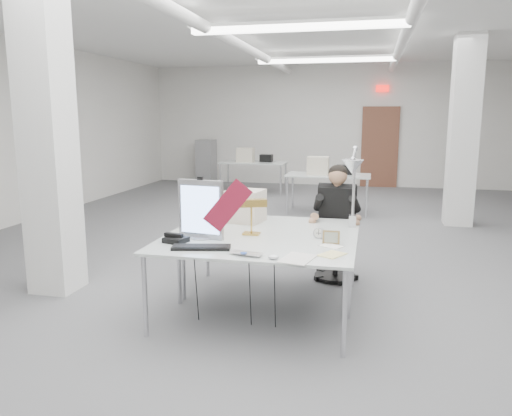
{
  "coord_description": "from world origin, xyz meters",
  "views": [
    {
      "loc": [
        0.99,
        -6.61,
        1.89
      ],
      "look_at": [
        -0.07,
        -2.0,
        1.0
      ],
      "focal_mm": 35.0,
      "sensor_mm": 36.0,
      "label": 1
    }
  ],
  "objects_px": {
    "desk_main": "(251,247)",
    "office_chair": "(336,232)",
    "bankers_lamp": "(251,216)",
    "architect_lamp": "(353,185)",
    "laptop": "(244,255)",
    "monitor": "(201,209)",
    "seated_person": "(337,204)",
    "desk_phone": "(176,240)",
    "beige_monitor": "(245,206)"
  },
  "relations": [
    {
      "from": "seated_person",
      "to": "monitor",
      "type": "xyz_separation_m",
      "value": [
        -1.16,
        -1.31,
        0.13
      ]
    },
    {
      "from": "desk_phone",
      "to": "office_chair",
      "type": "bearing_deg",
      "value": 65.05
    },
    {
      "from": "beige_monitor",
      "to": "monitor",
      "type": "bearing_deg",
      "value": -95.39
    },
    {
      "from": "bankers_lamp",
      "to": "architect_lamp",
      "type": "height_order",
      "value": "architect_lamp"
    },
    {
      "from": "office_chair",
      "to": "architect_lamp",
      "type": "height_order",
      "value": "architect_lamp"
    },
    {
      "from": "seated_person",
      "to": "bankers_lamp",
      "type": "xyz_separation_m",
      "value": [
        -0.74,
        -1.06,
        0.04
      ]
    },
    {
      "from": "office_chair",
      "to": "architect_lamp",
      "type": "xyz_separation_m",
      "value": [
        0.19,
        -0.79,
        0.66
      ]
    },
    {
      "from": "desk_main",
      "to": "architect_lamp",
      "type": "xyz_separation_m",
      "value": [
        0.83,
        0.74,
        0.48
      ]
    },
    {
      "from": "monitor",
      "to": "architect_lamp",
      "type": "bearing_deg",
      "value": 30.24
    },
    {
      "from": "bankers_lamp",
      "to": "architect_lamp",
      "type": "distance_m",
      "value": 1.03
    },
    {
      "from": "office_chair",
      "to": "bankers_lamp",
      "type": "height_order",
      "value": "office_chair"
    },
    {
      "from": "desk_phone",
      "to": "seated_person",
      "type": "bearing_deg",
      "value": 64.13
    },
    {
      "from": "desk_main",
      "to": "architect_lamp",
      "type": "distance_m",
      "value": 1.21
    },
    {
      "from": "bankers_lamp",
      "to": "beige_monitor",
      "type": "relative_size",
      "value": 1.0
    },
    {
      "from": "seated_person",
      "to": "architect_lamp",
      "type": "relative_size",
      "value": 0.95
    },
    {
      "from": "seated_person",
      "to": "architect_lamp",
      "type": "distance_m",
      "value": 0.83
    },
    {
      "from": "bankers_lamp",
      "to": "beige_monitor",
      "type": "bearing_deg",
      "value": 89.21
    },
    {
      "from": "monitor",
      "to": "bankers_lamp",
      "type": "height_order",
      "value": "monitor"
    },
    {
      "from": "architect_lamp",
      "to": "seated_person",
      "type": "bearing_deg",
      "value": 83.08
    },
    {
      "from": "seated_person",
      "to": "desk_phone",
      "type": "xyz_separation_m",
      "value": [
        -1.33,
        -1.51,
        -0.12
      ]
    },
    {
      "from": "seated_person",
      "to": "laptop",
      "type": "xyz_separation_m",
      "value": [
        -0.62,
        -1.81,
        -0.13
      ]
    },
    {
      "from": "desk_phone",
      "to": "desk_main",
      "type": "bearing_deg",
      "value": 17.72
    },
    {
      "from": "laptop",
      "to": "beige_monitor",
      "type": "distance_m",
      "value": 1.36
    },
    {
      "from": "beige_monitor",
      "to": "bankers_lamp",
      "type": "bearing_deg",
      "value": -60.47
    },
    {
      "from": "seated_person",
      "to": "bankers_lamp",
      "type": "height_order",
      "value": "seated_person"
    },
    {
      "from": "monitor",
      "to": "desk_phone",
      "type": "xyz_separation_m",
      "value": [
        -0.17,
        -0.2,
        -0.25
      ]
    },
    {
      "from": "desk_phone",
      "to": "architect_lamp",
      "type": "relative_size",
      "value": 0.2
    },
    {
      "from": "seated_person",
      "to": "architect_lamp",
      "type": "xyz_separation_m",
      "value": [
        0.19,
        -0.74,
        0.32
      ]
    },
    {
      "from": "beige_monitor",
      "to": "desk_phone",
      "type": "bearing_deg",
      "value": -101.48
    },
    {
      "from": "desk_main",
      "to": "laptop",
      "type": "distance_m",
      "value": 0.33
    },
    {
      "from": "bankers_lamp",
      "to": "laptop",
      "type": "bearing_deg",
      "value": -101.84
    },
    {
      "from": "monitor",
      "to": "beige_monitor",
      "type": "relative_size",
      "value": 1.51
    },
    {
      "from": "office_chair",
      "to": "seated_person",
      "type": "bearing_deg",
      "value": -85.04
    },
    {
      "from": "desk_main",
      "to": "office_chair",
      "type": "xyz_separation_m",
      "value": [
        0.64,
        1.53,
        -0.18
      ]
    },
    {
      "from": "monitor",
      "to": "desk_phone",
      "type": "bearing_deg",
      "value": -123.57
    },
    {
      "from": "desk_main",
      "to": "bankers_lamp",
      "type": "relative_size",
      "value": 4.95
    },
    {
      "from": "bankers_lamp",
      "to": "monitor",
      "type": "bearing_deg",
      "value": -169.95
    },
    {
      "from": "office_chair",
      "to": "seated_person",
      "type": "distance_m",
      "value": 0.34
    },
    {
      "from": "monitor",
      "to": "laptop",
      "type": "xyz_separation_m",
      "value": [
        0.54,
        -0.5,
        -0.26
      ]
    },
    {
      "from": "seated_person",
      "to": "bankers_lamp",
      "type": "relative_size",
      "value": 2.46
    },
    {
      "from": "office_chair",
      "to": "monitor",
      "type": "bearing_deg",
      "value": -125.39
    },
    {
      "from": "bankers_lamp",
      "to": "architect_lamp",
      "type": "bearing_deg",
      "value": -1.74
    },
    {
      "from": "desk_main",
      "to": "office_chair",
      "type": "height_order",
      "value": "office_chair"
    },
    {
      "from": "desk_main",
      "to": "monitor",
      "type": "distance_m",
      "value": 0.62
    },
    {
      "from": "desk_main",
      "to": "monitor",
      "type": "height_order",
      "value": "monitor"
    },
    {
      "from": "architect_lamp",
      "to": "office_chair",
      "type": "bearing_deg",
      "value": 82.2
    },
    {
      "from": "desk_main",
      "to": "office_chair",
      "type": "distance_m",
      "value": 1.67
    },
    {
      "from": "desk_phone",
      "to": "architect_lamp",
      "type": "bearing_deg",
      "value": 42.15
    },
    {
      "from": "monitor",
      "to": "architect_lamp",
      "type": "distance_m",
      "value": 1.48
    },
    {
      "from": "seated_person",
      "to": "monitor",
      "type": "height_order",
      "value": "seated_person"
    }
  ]
}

